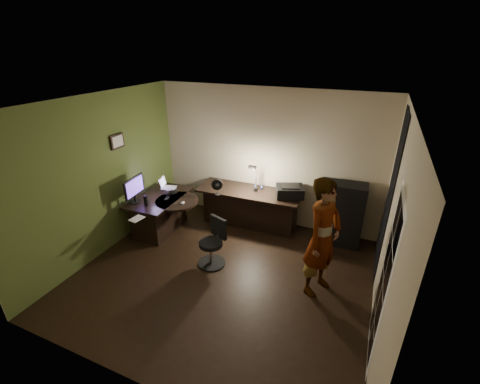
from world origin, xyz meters
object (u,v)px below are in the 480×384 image
at_px(monitor, 134,193).
at_px(office_chair, 211,243).
at_px(desk_left, 161,214).
at_px(desk_right, 249,208).
at_px(cabinet, 340,214).
at_px(person, 323,238).

xyz_separation_m(monitor, office_chair, (1.66, -0.21, -0.51)).
bearing_deg(desk_left, desk_right, 28.66).
xyz_separation_m(cabinet, office_chair, (-1.85, -1.52, -0.18)).
xyz_separation_m(desk_left, monitor, (-0.27, -0.36, 0.55)).
distance_m(monitor, person, 3.41).
bearing_deg(desk_left, office_chair, -23.89).
xyz_separation_m(desk_left, office_chair, (1.40, -0.57, 0.04)).
relative_size(desk_right, monitor, 3.80).
distance_m(cabinet, person, 1.46).
bearing_deg(person, office_chair, 116.01).
bearing_deg(monitor, person, -7.41).
xyz_separation_m(cabinet, person, (-0.10, -1.42, 0.31)).
bearing_deg(cabinet, monitor, -162.06).
bearing_deg(desk_right, monitor, -146.78).
bearing_deg(cabinet, desk_left, -166.13).
bearing_deg(person, monitor, 110.82).
height_order(monitor, office_chair, monitor).
height_order(desk_left, desk_right, desk_right).
bearing_deg(monitor, desk_right, 29.44).
bearing_deg(monitor, cabinet, 14.96).
height_order(desk_left, office_chair, office_chair).
distance_m(desk_left, desk_right, 1.73).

